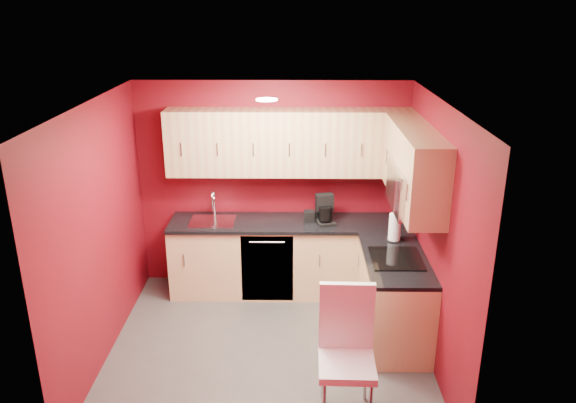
{
  "coord_description": "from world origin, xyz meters",
  "views": [
    {
      "loc": [
        0.26,
        -4.9,
        3.37
      ],
      "look_at": [
        0.19,
        0.55,
        1.39
      ],
      "focal_mm": 35.0,
      "sensor_mm": 36.0,
      "label": 1
    }
  ],
  "objects_px": {
    "napkin_holder": "(309,216)",
    "dining_chair": "(347,358)",
    "sink": "(213,218)",
    "paper_towel": "(395,227)",
    "microwave": "(413,188)",
    "coffee_maker": "(326,210)"
  },
  "relations": [
    {
      "from": "napkin_holder",
      "to": "dining_chair",
      "type": "height_order",
      "value": "dining_chair"
    },
    {
      "from": "napkin_holder",
      "to": "paper_towel",
      "type": "distance_m",
      "value": 1.05
    },
    {
      "from": "napkin_holder",
      "to": "paper_towel",
      "type": "height_order",
      "value": "paper_towel"
    },
    {
      "from": "microwave",
      "to": "coffee_maker",
      "type": "xyz_separation_m",
      "value": [
        -0.77,
        0.94,
        -0.58
      ]
    },
    {
      "from": "napkin_holder",
      "to": "paper_towel",
      "type": "bearing_deg",
      "value": -30.88
    },
    {
      "from": "paper_towel",
      "to": "sink",
      "type": "bearing_deg",
      "value": 165.1
    },
    {
      "from": "paper_towel",
      "to": "dining_chair",
      "type": "xyz_separation_m",
      "value": [
        -0.64,
        -1.64,
        -0.48
      ]
    },
    {
      "from": "coffee_maker",
      "to": "napkin_holder",
      "type": "height_order",
      "value": "coffee_maker"
    },
    {
      "from": "sink",
      "to": "coffee_maker",
      "type": "xyz_separation_m",
      "value": [
        1.32,
        -0.06,
        0.13
      ]
    },
    {
      "from": "microwave",
      "to": "napkin_holder",
      "type": "relative_size",
      "value": 6.0
    },
    {
      "from": "sink",
      "to": "dining_chair",
      "type": "xyz_separation_m",
      "value": [
        1.4,
        -2.18,
        -0.37
      ]
    },
    {
      "from": "sink",
      "to": "napkin_holder",
      "type": "bearing_deg",
      "value": -0.14
    },
    {
      "from": "microwave",
      "to": "sink",
      "type": "bearing_deg",
      "value": 154.4
    },
    {
      "from": "sink",
      "to": "coffee_maker",
      "type": "bearing_deg",
      "value": -2.73
    },
    {
      "from": "sink",
      "to": "paper_towel",
      "type": "xyz_separation_m",
      "value": [
        2.04,
        -0.54,
        0.12
      ]
    },
    {
      "from": "paper_towel",
      "to": "napkin_holder",
      "type": "bearing_deg",
      "value": 149.12
    },
    {
      "from": "sink",
      "to": "napkin_holder",
      "type": "height_order",
      "value": "sink"
    },
    {
      "from": "sink",
      "to": "paper_towel",
      "type": "height_order",
      "value": "sink"
    },
    {
      "from": "microwave",
      "to": "sink",
      "type": "relative_size",
      "value": 1.46
    },
    {
      "from": "sink",
      "to": "dining_chair",
      "type": "relative_size",
      "value": 0.45
    },
    {
      "from": "microwave",
      "to": "napkin_holder",
      "type": "distance_m",
      "value": 1.55
    },
    {
      "from": "coffee_maker",
      "to": "dining_chair",
      "type": "xyz_separation_m",
      "value": [
        0.08,
        -2.12,
        -0.5
      ]
    }
  ]
}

